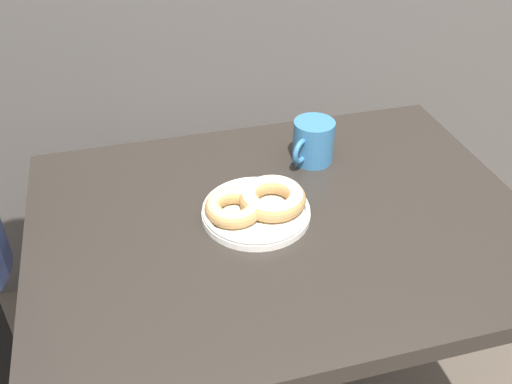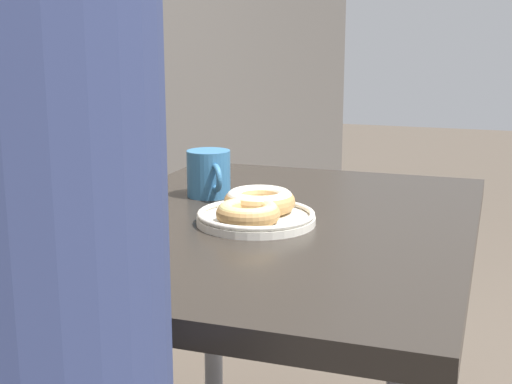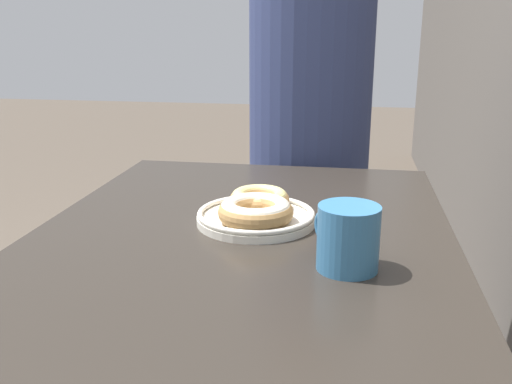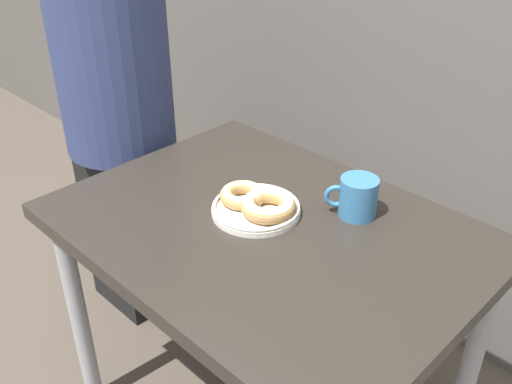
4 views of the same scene
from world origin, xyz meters
name	(u,v)px [view 2 (image 2 of 4)]	position (x,y,z in m)	size (l,w,h in m)	color
dining_table	(273,262)	(0.00, 0.39, 0.64)	(1.01, 0.74, 0.73)	#28231E
donut_plate	(256,209)	(-0.05, 0.40, 0.75)	(0.25, 0.22, 0.06)	silver
coffee_mug	(209,173)	(0.13, 0.57, 0.78)	(0.11, 0.10, 0.10)	teal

